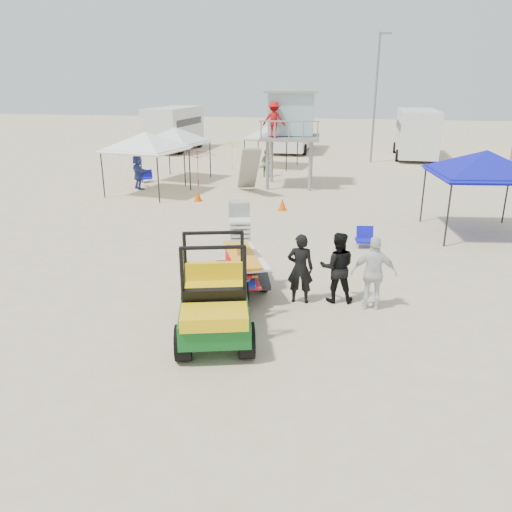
% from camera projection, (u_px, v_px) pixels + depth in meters
% --- Properties ---
extents(ground, '(140.00, 140.00, 0.00)m').
position_uv_depth(ground, '(193.00, 375.00, 9.04)').
color(ground, beige).
rests_on(ground, ground).
extents(utility_cart, '(2.08, 3.00, 2.07)m').
position_uv_depth(utility_cart, '(213.00, 292.00, 10.18)').
color(utility_cart, '#0C5119').
rests_on(utility_cart, ground).
extents(surf_trailer, '(1.77, 2.50, 2.09)m').
position_uv_depth(surf_trailer, '(241.00, 260.00, 12.37)').
color(surf_trailer, black).
rests_on(surf_trailer, ground).
extents(man_left, '(0.65, 0.46, 1.71)m').
position_uv_depth(man_left, '(300.00, 269.00, 11.78)').
color(man_left, black).
rests_on(man_left, ground).
extents(man_mid, '(0.92, 0.76, 1.73)m').
position_uv_depth(man_mid, '(337.00, 267.00, 11.83)').
color(man_mid, black).
rests_on(man_mid, ground).
extents(man_right, '(1.06, 0.51, 1.75)m').
position_uv_depth(man_right, '(374.00, 273.00, 11.42)').
color(man_right, silver).
rests_on(man_right, ground).
extents(lifeguard_tower, '(3.10, 3.10, 4.55)m').
position_uv_depth(lifeguard_tower, '(290.00, 118.00, 24.63)').
color(lifeguard_tower, gray).
rests_on(lifeguard_tower, ground).
extents(canopy_blue, '(3.68, 3.68, 3.30)m').
position_uv_depth(canopy_blue, '(487.00, 154.00, 16.60)').
color(canopy_blue, black).
rests_on(canopy_blue, ground).
extents(canopy_white_a, '(3.48, 3.48, 3.29)m').
position_uv_depth(canopy_white_a, '(145.00, 135.00, 22.94)').
color(canopy_white_a, black).
rests_on(canopy_white_a, ground).
extents(canopy_white_b, '(3.34, 3.34, 3.20)m').
position_uv_depth(canopy_white_b, '(175.00, 130.00, 26.39)').
color(canopy_white_b, black).
rests_on(canopy_white_b, ground).
extents(canopy_white_c, '(3.10, 3.10, 3.02)m').
position_uv_depth(canopy_white_c, '(272.00, 127.00, 30.71)').
color(canopy_white_c, black).
rests_on(canopy_white_c, ground).
extents(umbrella_a, '(2.26, 2.30, 1.85)m').
position_uv_depth(umbrella_a, '(197.00, 168.00, 25.29)').
color(umbrella_a, '#AC1312').
rests_on(umbrella_a, ground).
extents(umbrella_b, '(2.52, 2.54, 1.71)m').
position_uv_depth(umbrella_b, '(232.00, 155.00, 30.32)').
color(umbrella_b, yellow).
rests_on(umbrella_b, ground).
extents(cone_near, '(0.34, 0.34, 0.50)m').
position_uv_depth(cone_near, '(282.00, 204.00, 20.64)').
color(cone_near, '#EF5107').
rests_on(cone_near, ground).
extents(cone_far, '(0.34, 0.34, 0.50)m').
position_uv_depth(cone_far, '(198.00, 196.00, 22.25)').
color(cone_far, '#D64B06').
rests_on(cone_far, ground).
extents(beach_chair_a, '(0.74, 0.85, 0.64)m').
position_uv_depth(beach_chair_a, '(147.00, 176.00, 26.59)').
color(beach_chair_a, '#0E109F').
rests_on(beach_chair_a, ground).
extents(beach_chair_b, '(0.62, 0.67, 0.64)m').
position_uv_depth(beach_chair_b, '(365.00, 237.00, 16.08)').
color(beach_chair_b, '#1011B7').
rests_on(beach_chair_b, ground).
extents(rv_far_left, '(2.64, 6.80, 3.25)m').
position_uv_depth(rv_far_left, '(174.00, 127.00, 38.57)').
color(rv_far_left, silver).
rests_on(rv_far_left, ground).
extents(rv_mid_left, '(2.65, 6.50, 3.25)m').
position_uv_depth(rv_mid_left, '(292.00, 127.00, 38.11)').
color(rv_mid_left, silver).
rests_on(rv_mid_left, ground).
extents(rv_mid_right, '(2.64, 7.00, 3.25)m').
position_uv_depth(rv_mid_right, '(416.00, 131.00, 34.87)').
color(rv_mid_right, silver).
rests_on(rv_mid_right, ground).
extents(light_pole_left, '(0.14, 0.14, 8.00)m').
position_uv_depth(light_pole_left, '(375.00, 100.00, 32.01)').
color(light_pole_left, slate).
rests_on(light_pole_left, ground).
extents(distant_beachgoers, '(6.67, 5.98, 1.70)m').
position_uv_depth(distant_beachgoers, '(184.00, 169.00, 25.72)').
color(distant_beachgoers, '#4E7546').
rests_on(distant_beachgoers, ground).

